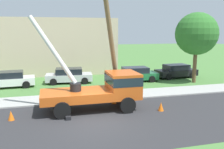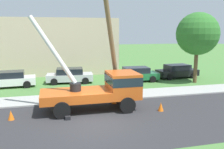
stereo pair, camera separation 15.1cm
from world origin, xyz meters
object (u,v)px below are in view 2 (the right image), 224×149
object	(u,v)px
traffic_cone_behind	(11,115)
parked_sedan_white	(10,79)
leaning_utility_pole	(111,38)
roadside_tree_near	(198,34)
utility_truck	(103,88)
parked_sedan_silver	(70,75)
traffic_cone_curbside	(114,100)
traffic_cone_ahead	(161,107)
parked_sedan_green	(136,74)
parked_sedan_black	(177,71)

from	to	relation	value
traffic_cone_behind	parked_sedan_white	world-z (taller)	parked_sedan_white
leaning_utility_pole	roadside_tree_near	bearing A→B (deg)	24.19
utility_truck	parked_sedan_silver	distance (m)	8.79
traffic_cone_behind	traffic_cone_curbside	world-z (taller)	same
utility_truck	traffic_cone_behind	bearing A→B (deg)	-172.65
traffic_cone_ahead	parked_sedan_green	distance (m)	9.22
utility_truck	traffic_cone_ahead	world-z (taller)	utility_truck
leaning_utility_pole	traffic_cone_ahead	bearing A→B (deg)	-47.81
parked_sedan_white	traffic_cone_behind	bearing A→B (deg)	-81.59
parked_sedan_silver	roadside_tree_near	world-z (taller)	roadside_tree_near
leaning_utility_pole	traffic_cone_behind	distance (m)	8.00
traffic_cone_ahead	parked_sedan_black	size ratio (longest dim) A/B	0.12
parked_sedan_white	roadside_tree_near	xyz separation A→B (m)	(17.22, -2.36, 3.98)
utility_truck	parked_sedan_black	xyz separation A→B (m)	(9.90, 8.40, -0.70)
parked_sedan_white	parked_sedan_black	world-z (taller)	same
utility_truck	parked_sedan_silver	size ratio (longest dim) A/B	1.49
parked_sedan_green	leaning_utility_pole	bearing A→B (deg)	-123.25
traffic_cone_ahead	parked_sedan_white	bearing A→B (deg)	137.45
traffic_cone_curbside	parked_sedan_black	bearing A→B (deg)	39.96
parked_sedan_white	traffic_cone_curbside	bearing A→B (deg)	-42.62
parked_sedan_white	parked_sedan_green	bearing A→B (deg)	-1.74
traffic_cone_behind	traffic_cone_curbside	bearing A→B (deg)	13.98
traffic_cone_ahead	traffic_cone_curbside	world-z (taller)	same
traffic_cone_ahead	traffic_cone_curbside	size ratio (longest dim) A/B	1.00
leaning_utility_pole	parked_sedan_white	bearing A→B (deg)	139.41
traffic_cone_ahead	parked_sedan_green	bearing A→B (deg)	80.30
traffic_cone_curbside	parked_sedan_black	distance (m)	11.69
traffic_cone_curbside	roadside_tree_near	world-z (taller)	roadside_tree_near
leaning_utility_pole	traffic_cone_ahead	distance (m)	5.69
leaning_utility_pole	parked_sedan_green	world-z (taller)	leaning_utility_pole
utility_truck	parked_sedan_green	xyz separation A→B (m)	(4.98, 7.73, -0.70)
utility_truck	parked_sedan_silver	xyz separation A→B (m)	(-1.48, 8.63, -0.70)
leaning_utility_pole	parked_sedan_silver	distance (m)	8.45
traffic_cone_curbside	utility_truck	bearing A→B (deg)	-136.53
traffic_cone_ahead	roadside_tree_near	bearing A→B (deg)	45.60
traffic_cone_behind	parked_sedan_white	distance (m)	8.91
parked_sedan_green	roadside_tree_near	bearing A→B (deg)	-20.39
utility_truck	leaning_utility_pole	size ratio (longest dim) A/B	0.77
leaning_utility_pole	traffic_cone_behind	size ratio (longest dim) A/B	15.70
parked_sedan_black	roadside_tree_near	distance (m)	4.82
parked_sedan_silver	parked_sedan_green	distance (m)	6.53
traffic_cone_curbside	parked_sedan_white	bearing A→B (deg)	137.38
parked_sedan_white	parked_sedan_silver	bearing A→B (deg)	5.84
parked_sedan_white	parked_sedan_black	bearing A→B (deg)	1.09
utility_truck	roadside_tree_near	world-z (taller)	roadside_tree_near
parked_sedan_silver	parked_sedan_green	world-z (taller)	same
traffic_cone_curbside	parked_sedan_black	xyz separation A→B (m)	(8.95, 7.50, 0.43)
roadside_tree_near	utility_truck	bearing A→B (deg)	-151.08
parked_sedan_silver	roadside_tree_near	bearing A→B (deg)	-13.80
leaning_utility_pole	parked_sedan_white	size ratio (longest dim) A/B	1.95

